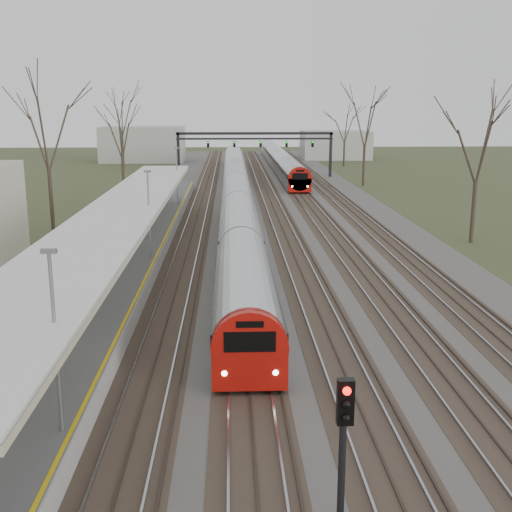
{
  "coord_description": "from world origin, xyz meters",
  "views": [
    {
      "loc": [
        -3.1,
        -1.98,
        9.59
      ],
      "look_at": [
        -1.8,
        30.18,
        2.0
      ],
      "focal_mm": 45.0,
      "sensor_mm": 36.0,
      "label": 1
    }
  ],
  "objects": [
    {
      "name": "train_far",
      "position": [
        4.5,
        97.39,
        1.48
      ],
      "size": [
        2.62,
        60.21,
        3.05
      ],
      "color": "#A8ABB2",
      "rests_on": "ground"
    },
    {
      "name": "signal_gantry",
      "position": [
        0.29,
        84.99,
        4.91
      ],
      "size": [
        21.0,
        0.59,
        6.08
      ],
      "color": "black",
      "rests_on": "ground"
    },
    {
      "name": "train_near",
      "position": [
        -2.5,
        62.67,
        1.48
      ],
      "size": [
        2.62,
        90.21,
        3.05
      ],
      "color": "#A8ABB2",
      "rests_on": "ground"
    },
    {
      "name": "track_bed",
      "position": [
        0.26,
        55.0,
        0.06
      ],
      "size": [
        24.0,
        160.0,
        0.22
      ],
      "color": "#474442",
      "rests_on": "ground"
    },
    {
      "name": "canopy",
      "position": [
        -9.05,
        32.99,
        3.93
      ],
      "size": [
        4.1,
        50.0,
        3.11
      ],
      "color": "slate",
      "rests_on": "platform"
    },
    {
      "name": "tree_east_far",
      "position": [
        14.0,
        42.0,
        7.29
      ],
      "size": [
        5.0,
        5.0,
        10.3
      ],
      "color": "#2D231C",
      "rests_on": "ground"
    },
    {
      "name": "tree_west_far",
      "position": [
        -17.0,
        48.0,
        8.02
      ],
      "size": [
        5.5,
        5.5,
        11.33
      ],
      "color": "#2D231C",
      "rests_on": "ground"
    },
    {
      "name": "signal_post",
      "position": [
        -0.75,
        10.25,
        2.72
      ],
      "size": [
        0.35,
        0.45,
        4.1
      ],
      "color": "black",
      "rests_on": "ground"
    },
    {
      "name": "platform",
      "position": [
        -9.05,
        37.5,
        0.5
      ],
      "size": [
        3.5,
        69.0,
        1.0
      ],
      "primitive_type": "cube",
      "color": "#9E9B93",
      "rests_on": "ground"
    }
  ]
}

